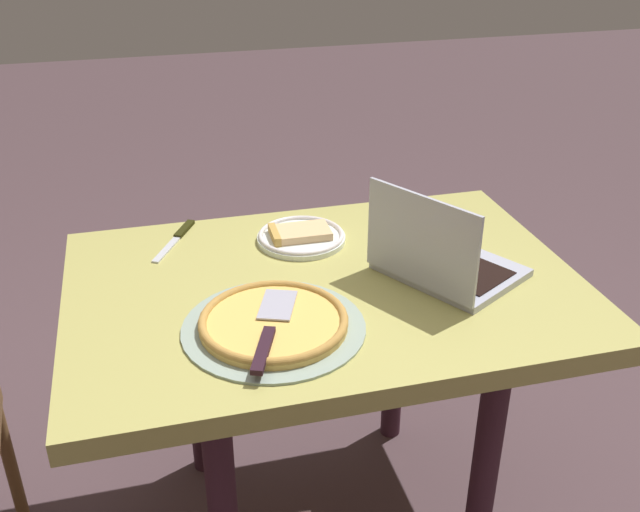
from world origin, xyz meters
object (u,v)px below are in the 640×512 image
Objects in this scene: dining_table at (325,318)px; pizza_plate at (301,236)px; table_knife at (178,237)px; laptop at (441,260)px; pizza_tray at (274,323)px.

pizza_plate reaches higher than dining_table.
pizza_plate reaches higher than table_knife.
laptop is 1.00× the size of pizza_tray.
pizza_tray is at bearing 68.95° from pizza_plate.
laptop reaches higher than pizza_tray.
pizza_tray is (0.42, 0.11, -0.03)m from laptop.
laptop is at bearing -164.75° from pizza_tray.
table_knife is at bearing -17.62° from pizza_plate.
pizza_plate is (0.01, -0.22, 0.11)m from dining_table.
laptop is 1.70× the size of pizza_plate.
dining_table is 3.07× the size of pizza_tray.
laptop is at bearing 147.72° from table_knife.
table_knife is at bearing -45.44° from dining_table.
laptop is (-0.27, 0.05, 0.15)m from dining_table.
dining_table is 5.47× the size of table_knife.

